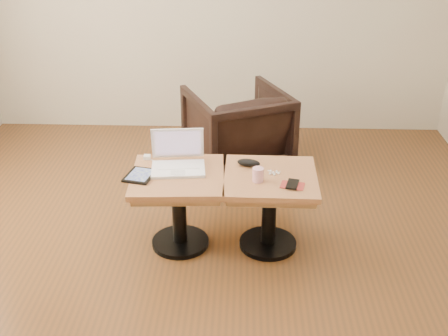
{
  "coord_description": "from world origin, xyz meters",
  "views": [
    {
      "loc": [
        0.28,
        -3.11,
        2.21
      ],
      "look_at": [
        0.15,
        0.11,
        0.59
      ],
      "focal_mm": 45.0,
      "sensor_mm": 36.0,
      "label": 1
    }
  ],
  "objects_px": {
    "armchair": "(237,130)",
    "side_table_right": "(270,194)",
    "side_table_left": "(178,192)",
    "laptop": "(178,160)",
    "striped_cup": "(258,175)"
  },
  "relations": [
    {
      "from": "side_table_right",
      "to": "armchair",
      "type": "height_order",
      "value": "armchair"
    },
    {
      "from": "armchair",
      "to": "side_table_right",
      "type": "bearing_deg",
      "value": 77.03
    },
    {
      "from": "laptop",
      "to": "side_table_left",
      "type": "bearing_deg",
      "value": -91.88
    },
    {
      "from": "side_table_left",
      "to": "side_table_right",
      "type": "height_order",
      "value": "same"
    },
    {
      "from": "laptop",
      "to": "armchair",
      "type": "height_order",
      "value": "laptop"
    },
    {
      "from": "side_table_left",
      "to": "side_table_right",
      "type": "distance_m",
      "value": 0.6
    },
    {
      "from": "side_table_left",
      "to": "laptop",
      "type": "bearing_deg",
      "value": 91.15
    },
    {
      "from": "side_table_right",
      "to": "laptop",
      "type": "xyz_separation_m",
      "value": [
        -0.61,
        0.1,
        0.19
      ]
    },
    {
      "from": "striped_cup",
      "to": "laptop",
      "type": "bearing_deg",
      "value": 161.25
    },
    {
      "from": "side_table_left",
      "to": "striped_cup",
      "type": "distance_m",
      "value": 0.56
    },
    {
      "from": "side_table_right",
      "to": "striped_cup",
      "type": "xyz_separation_m",
      "value": [
        -0.08,
        -0.08,
        0.18
      ]
    },
    {
      "from": "striped_cup",
      "to": "armchair",
      "type": "relative_size",
      "value": 0.12
    },
    {
      "from": "laptop",
      "to": "striped_cup",
      "type": "height_order",
      "value": "laptop"
    },
    {
      "from": "side_table_left",
      "to": "side_table_right",
      "type": "bearing_deg",
      "value": -2.33
    },
    {
      "from": "striped_cup",
      "to": "side_table_left",
      "type": "bearing_deg",
      "value": 171.51
    }
  ]
}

